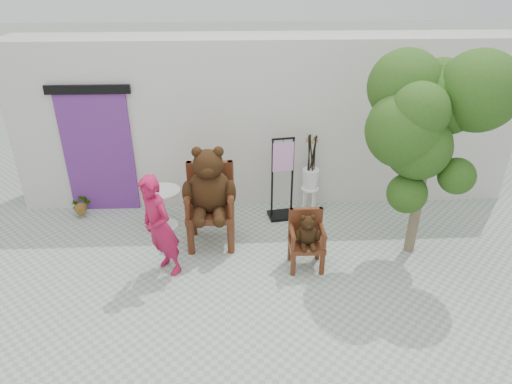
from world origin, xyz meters
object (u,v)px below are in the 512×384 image
display_stand (282,188)px  chair_big (210,191)px  person (159,227)px  cafe_table (164,204)px  stool_bucket (310,178)px  tree (431,111)px  chair_small (307,235)px

display_stand → chair_big: bearing=-157.0°
person → cafe_table: 1.39m
chair_big → cafe_table: 1.11m
person → cafe_table: (-0.15, 1.33, -0.37)m
stool_bucket → chair_big: bearing=-149.9°
chair_big → tree: 3.40m
chair_big → cafe_table: (-0.83, 0.54, -0.50)m
chair_big → display_stand: size_ratio=1.11×
chair_small → display_stand: size_ratio=0.59×
cafe_table → display_stand: size_ratio=0.47×
cafe_table → chair_big: bearing=-33.0°
display_stand → stool_bucket: bearing=15.5°
cafe_table → chair_small: bearing=-28.6°
stool_bucket → cafe_table: bearing=-169.5°
chair_small → cafe_table: size_ratio=1.28×
chair_small → cafe_table: chair_small is taller
chair_small → display_stand: display_stand is taller
chair_big → tree: bearing=-10.4°
chair_small → tree: tree is taller
chair_small → stool_bucket: stool_bucket is taller
chair_big → stool_bucket: chair_big is taller
cafe_table → display_stand: (2.04, 0.23, 0.14)m
chair_big → display_stand: bearing=32.3°
chair_big → cafe_table: chair_big is taller
cafe_table → display_stand: 2.06m
cafe_table → stool_bucket: size_ratio=0.48×
cafe_table → person: bearing=-83.6°
stool_bucket → display_stand: bearing=-155.2°
chair_small → person: 2.14m
person → stool_bucket: (2.43, 1.81, -0.16)m
tree → chair_small: bearing=-174.9°
chair_big → person: bearing=-130.4°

